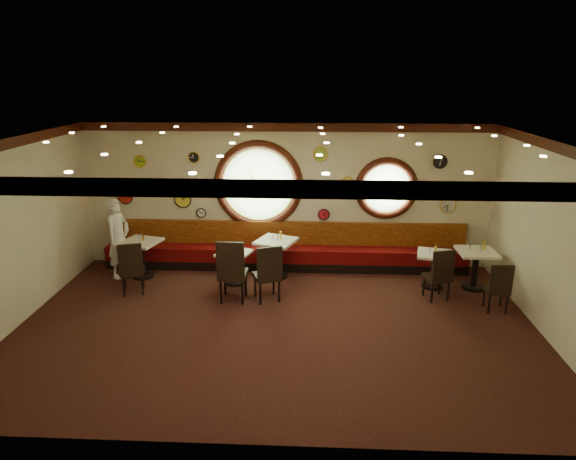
% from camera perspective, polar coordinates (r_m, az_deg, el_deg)
% --- Properties ---
extents(floor, '(9.00, 6.00, 0.00)m').
position_cam_1_polar(floor, '(9.12, -1.27, -10.54)').
color(floor, black).
rests_on(floor, ground).
extents(ceiling, '(9.00, 6.00, 0.02)m').
position_cam_1_polar(ceiling, '(8.13, -1.43, 9.82)').
color(ceiling, '#B98F34').
rests_on(ceiling, wall_back).
extents(wall_back, '(9.00, 0.02, 3.20)m').
position_cam_1_polar(wall_back, '(11.37, -0.26, 3.80)').
color(wall_back, '#ECE3C6').
rests_on(wall_back, floor).
extents(wall_front, '(9.00, 0.02, 3.20)m').
position_cam_1_polar(wall_front, '(5.73, -3.53, -10.41)').
color(wall_front, '#ECE3C6').
rests_on(wall_front, floor).
extents(wall_left, '(0.02, 6.00, 3.20)m').
position_cam_1_polar(wall_left, '(9.88, -28.36, -0.43)').
color(wall_left, '#ECE3C6').
rests_on(wall_left, floor).
extents(wall_right, '(0.02, 6.00, 3.20)m').
position_cam_1_polar(wall_right, '(9.32, 27.44, -1.27)').
color(wall_right, '#ECE3C6').
rests_on(wall_right, floor).
extents(molding_back, '(9.00, 0.10, 0.18)m').
position_cam_1_polar(molding_back, '(11.06, -0.29, 11.36)').
color(molding_back, '#37120A').
rests_on(molding_back, wall_back).
extents(molding_front, '(9.00, 0.10, 0.18)m').
position_cam_1_polar(molding_front, '(5.25, -3.77, 4.60)').
color(molding_front, '#37120A').
rests_on(molding_front, wall_back).
extents(molding_left, '(0.10, 6.00, 0.18)m').
position_cam_1_polar(molding_left, '(9.56, -29.39, 8.21)').
color(molding_left, '#37120A').
rests_on(molding_left, wall_back).
extents(molding_right, '(0.10, 6.00, 0.18)m').
position_cam_1_polar(molding_right, '(8.99, 28.48, 7.90)').
color(molding_right, '#37120A').
rests_on(molding_right, wall_back).
extents(banquette_base, '(8.00, 0.55, 0.20)m').
position_cam_1_polar(banquette_base, '(11.55, -0.33, -3.78)').
color(banquette_base, black).
rests_on(banquette_base, floor).
extents(banquette_seat, '(8.00, 0.55, 0.30)m').
position_cam_1_polar(banquette_seat, '(11.46, -0.33, -2.61)').
color(banquette_seat, '#570709').
rests_on(banquette_seat, banquette_base).
extents(banquette_back, '(8.00, 0.10, 0.55)m').
position_cam_1_polar(banquette_back, '(11.54, -0.27, -0.37)').
color(banquette_back, '#620F07').
rests_on(banquette_back, wall_back).
extents(porthole_left_glass, '(1.66, 0.02, 1.66)m').
position_cam_1_polar(porthole_left_glass, '(11.36, -3.30, 5.05)').
color(porthole_left_glass, '#94D17D').
rests_on(porthole_left_glass, wall_back).
extents(porthole_left_frame, '(1.98, 0.18, 1.98)m').
position_cam_1_polar(porthole_left_frame, '(11.34, -3.31, 5.03)').
color(porthole_left_frame, '#37120A').
rests_on(porthole_left_frame, wall_back).
extents(porthole_left_ring, '(1.61, 0.03, 1.61)m').
position_cam_1_polar(porthole_left_ring, '(11.31, -3.32, 5.00)').
color(porthole_left_ring, gold).
rests_on(porthole_left_ring, wall_back).
extents(porthole_right_glass, '(1.10, 0.02, 1.10)m').
position_cam_1_polar(porthole_right_glass, '(11.42, 10.87, 4.58)').
color(porthole_right_glass, '#94D17D').
rests_on(porthole_right_glass, wall_back).
extents(porthole_right_frame, '(1.38, 0.18, 1.38)m').
position_cam_1_polar(porthole_right_frame, '(11.40, 10.88, 4.56)').
color(porthole_right_frame, '#37120A').
rests_on(porthole_right_frame, wall_back).
extents(porthole_right_ring, '(1.09, 0.03, 1.09)m').
position_cam_1_polar(porthole_right_ring, '(11.37, 10.90, 4.53)').
color(porthole_right_ring, gold).
rests_on(porthole_right_ring, wall_back).
extents(wall_clock_0, '(0.22, 0.03, 0.22)m').
position_cam_1_polar(wall_clock_0, '(11.26, 6.63, 5.38)').
color(wall_clock_0, '#EFD44F').
rests_on(wall_clock_0, wall_back).
extents(wall_clock_1, '(0.24, 0.03, 0.24)m').
position_cam_1_polar(wall_clock_1, '(11.44, -10.43, 7.95)').
color(wall_clock_1, black).
rests_on(wall_clock_1, wall_back).
extents(wall_clock_2, '(0.26, 0.03, 0.26)m').
position_cam_1_polar(wall_clock_2, '(11.79, -16.13, 7.33)').
color(wall_clock_2, '#94B524').
rests_on(wall_clock_2, wall_back).
extents(wall_clock_3, '(0.32, 0.03, 0.32)m').
position_cam_1_polar(wall_clock_3, '(12.08, -17.62, 3.55)').
color(wall_clock_3, red).
rests_on(wall_clock_3, wall_back).
extents(wall_clock_4, '(0.20, 0.03, 0.20)m').
position_cam_1_polar(wall_clock_4, '(11.69, -9.62, 1.90)').
color(wall_clock_4, white).
rests_on(wall_clock_4, wall_back).
extents(wall_clock_5, '(0.30, 0.03, 0.30)m').
position_cam_1_polar(wall_clock_5, '(11.13, 3.62, 8.46)').
color(wall_clock_5, '#9BC73E').
rests_on(wall_clock_5, wall_back).
extents(wall_clock_6, '(0.28, 0.03, 0.28)m').
position_cam_1_polar(wall_clock_6, '(11.48, 16.55, 7.29)').
color(wall_clock_6, black).
rests_on(wall_clock_6, wall_back).
extents(wall_clock_7, '(0.34, 0.03, 0.34)m').
position_cam_1_polar(wall_clock_7, '(11.73, 17.34, 2.67)').
color(wall_clock_7, silver).
rests_on(wall_clock_7, wall_back).
extents(wall_clock_8, '(0.36, 0.03, 0.36)m').
position_cam_1_polar(wall_clock_8, '(11.70, -11.61, 3.33)').
color(wall_clock_8, yellow).
rests_on(wall_clock_8, wall_back).
extents(wall_clock_9, '(0.24, 0.03, 0.24)m').
position_cam_1_polar(wall_clock_9, '(11.42, 4.00, 1.74)').
color(wall_clock_9, red).
rests_on(wall_clock_9, wall_back).
extents(table_a, '(0.91, 0.91, 0.81)m').
position_cam_1_polar(table_a, '(11.37, -15.97, -2.61)').
color(table_a, black).
rests_on(table_a, floor).
extents(table_b, '(0.79, 0.79, 0.69)m').
position_cam_1_polar(table_b, '(10.68, -5.97, -3.75)').
color(table_b, black).
rests_on(table_b, floor).
extents(table_c, '(0.98, 0.98, 0.84)m').
position_cam_1_polar(table_c, '(10.93, -1.32, -2.64)').
color(table_c, black).
rests_on(table_c, floor).
extents(table_d, '(0.80, 0.80, 0.74)m').
position_cam_1_polar(table_d, '(10.85, 15.87, -3.84)').
color(table_d, black).
rests_on(table_d, floor).
extents(table_e, '(0.74, 0.74, 0.81)m').
position_cam_1_polar(table_e, '(11.03, 20.11, -3.65)').
color(table_e, black).
rests_on(table_e, floor).
extents(chair_a, '(0.56, 0.56, 0.67)m').
position_cam_1_polar(chair_a, '(10.51, -17.01, -3.75)').
color(chair_a, black).
rests_on(chair_a, floor).
extents(chair_b, '(0.54, 0.54, 0.77)m').
position_cam_1_polar(chair_b, '(9.74, -6.27, -4.13)').
color(chair_b, black).
rests_on(chair_b, floor).
extents(chair_c, '(0.62, 0.62, 0.71)m').
position_cam_1_polar(chair_c, '(9.73, -2.20, -4.44)').
color(chair_c, black).
rests_on(chair_c, floor).
extents(chair_d, '(0.54, 0.54, 0.65)m').
position_cam_1_polar(chair_d, '(10.22, 16.54, -4.44)').
color(chair_d, black).
rests_on(chair_d, floor).
extents(chair_e, '(0.41, 0.41, 0.59)m').
position_cam_1_polar(chair_e, '(10.10, 22.39, -5.63)').
color(chair_e, black).
rests_on(chair_e, floor).
extents(condiment_a_salt, '(0.04, 0.04, 0.11)m').
position_cam_1_polar(condiment_a_salt, '(11.35, -16.25, -0.78)').
color(condiment_a_salt, '#BBBCC0').
rests_on(condiment_a_salt, table_a).
extents(condiment_b_salt, '(0.04, 0.04, 0.10)m').
position_cam_1_polar(condiment_b_salt, '(10.65, -6.35, -2.07)').
color(condiment_b_salt, silver).
rests_on(condiment_b_salt, table_b).
extents(condiment_c_salt, '(0.04, 0.04, 0.11)m').
position_cam_1_polar(condiment_c_salt, '(10.81, -1.70, -0.84)').
color(condiment_c_salt, silver).
rests_on(condiment_c_salt, table_c).
extents(condiment_d_salt, '(0.04, 0.04, 0.10)m').
position_cam_1_polar(condiment_d_salt, '(10.79, 15.48, -2.09)').
color(condiment_d_salt, silver).
rests_on(condiment_d_salt, table_d).
extents(condiment_a_pepper, '(0.04, 0.04, 0.11)m').
position_cam_1_polar(condiment_a_pepper, '(11.18, -16.27, -1.06)').
color(condiment_a_pepper, silver).
rests_on(condiment_a_pepper, table_a).
extents(condiment_b_pepper, '(0.04, 0.04, 0.11)m').
position_cam_1_polar(condiment_b_pepper, '(10.50, -5.80, -2.30)').
color(condiment_b_pepper, silver).
rests_on(condiment_b_pepper, table_b).
extents(condiment_c_pepper, '(0.04, 0.04, 0.11)m').
position_cam_1_polar(condiment_c_pepper, '(10.81, -1.16, -0.84)').
color(condiment_c_pepper, silver).
rests_on(condiment_c_pepper, table_c).
extents(condiment_d_pepper, '(0.03, 0.03, 0.10)m').
position_cam_1_polar(condiment_d_pepper, '(10.71, 15.91, -2.30)').
color(condiment_d_pepper, silver).
rests_on(condiment_d_pepper, table_d).
extents(condiment_a_bottle, '(0.05, 0.05, 0.16)m').
position_cam_1_polar(condiment_a_bottle, '(11.28, -15.83, -0.73)').
color(condiment_a_bottle, orange).
rests_on(condiment_a_bottle, table_a).
extents(condiment_b_bottle, '(0.05, 0.05, 0.17)m').
position_cam_1_polar(condiment_b_bottle, '(10.65, -5.26, -1.82)').
color(condiment_b_bottle, yellow).
rests_on(condiment_b_bottle, table_b).
extents(condiment_c_bottle, '(0.05, 0.05, 0.16)m').
position_cam_1_polar(condiment_c_bottle, '(10.87, -0.82, -0.59)').
color(condiment_c_bottle, yellow).
rests_on(condiment_c_bottle, table_c).
extents(condiment_d_bottle, '(0.04, 0.04, 0.14)m').
position_cam_1_polar(condiment_d_bottle, '(10.86, 16.09, -1.92)').
color(condiment_d_bottle, gold).
rests_on(condiment_d_bottle, table_d).
extents(condiment_e_salt, '(0.03, 0.03, 0.09)m').
position_cam_1_polar(condiment_e_salt, '(10.95, 19.55, -1.83)').
color(condiment_e_salt, silver).
rests_on(condiment_e_salt, table_e).
extents(condiment_e_pepper, '(0.04, 0.04, 0.11)m').
position_cam_1_polar(condiment_e_pepper, '(10.92, 20.63, -1.94)').
color(condiment_e_pepper, silver).
rests_on(condiment_e_pepper, table_e).
extents(condiment_e_bottle, '(0.05, 0.05, 0.17)m').
position_cam_1_polar(condiment_e_bottle, '(11.04, 20.96, -1.59)').
color(condiment_e_bottle, yellow).
rests_on(condiment_e_bottle, table_e).
extents(waiter, '(0.58, 0.72, 1.72)m').
position_cam_1_polar(waiter, '(11.45, -18.33, -0.85)').
color(waiter, white).
rests_on(waiter, floor).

